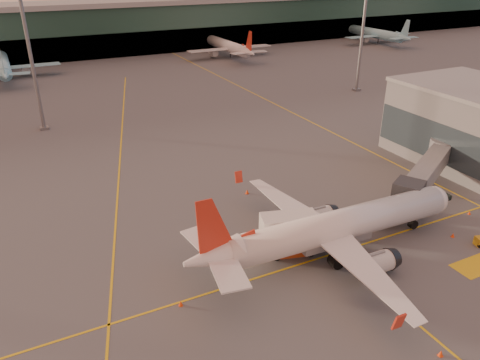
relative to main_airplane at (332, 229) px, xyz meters
name	(u,v)px	position (x,y,z in m)	size (l,w,h in m)	color
ground	(324,291)	(-4.59, -5.18, -3.39)	(600.00, 600.00, 0.00)	#4C4F54
taxi_markings	(136,155)	(-11.91, 39.31, -3.38)	(100.12, 173.00, 0.01)	yellow
terminal	(78,30)	(-4.59, 136.61, 5.37)	(400.00, 20.00, 17.60)	#19382D
gate_building	(472,123)	(37.34, 12.75, 2.90)	(18.40, 22.40, 12.60)	slate
mast_west_near	(30,53)	(-24.59, 60.82, 11.47)	(2.40, 2.40, 25.60)	slate
mast_east_near	(363,30)	(50.41, 56.82, 11.47)	(2.40, 2.40, 25.60)	slate
distant_aircraft_row	(21,76)	(-25.59, 112.82, -3.39)	(290.00, 34.00, 13.00)	#86CCE1
main_airplane	(332,229)	(0.00, 0.00, 0.00)	(34.51, 31.03, 10.43)	white
jet_bridge	(430,168)	(22.21, 6.82, 0.22)	(20.57, 13.26, 5.38)	slate
catering_truck	(289,232)	(-4.11, 2.45, -0.62)	(6.79, 4.38, 4.88)	#A93E18
pushback_tug	(384,218)	(10.40, 2.59, -2.67)	(3.53, 2.06, 1.76)	black
cone_nose	(469,213)	(22.13, -0.83, -3.16)	(0.38, 0.38, 0.48)	#F0410C
cone_tail	(181,303)	(-18.42, -0.69, -3.12)	(0.44, 0.44, 0.56)	#F0410C
cone_wing_right	(441,353)	(-0.74, -16.70, -3.11)	(0.46, 0.46, 0.58)	#F0410C
cone_wing_left	(247,192)	(-1.51, 17.76, -3.08)	(0.50, 0.50, 0.64)	#F0410C
cone_fwd	(453,235)	(15.59, -3.80, -3.13)	(0.42, 0.42, 0.53)	#F0410C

